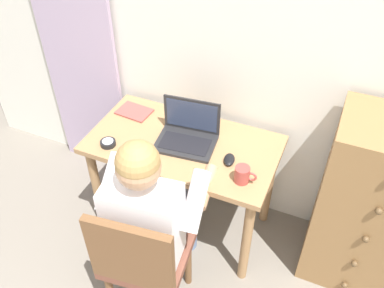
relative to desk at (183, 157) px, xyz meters
The scene contains 11 objects.
wall_back 0.90m from the desk, 36.09° to the left, with size 4.80×0.05×2.50m, color silver.
curtain_panel 1.06m from the desk, 161.28° to the left, with size 0.57×0.03×2.20m, color #B29EBC.
desk is the anchor object (origin of this frame).
dresser 1.09m from the desk, ahead, with size 0.56×0.47×1.11m.
chair 0.68m from the desk, 83.93° to the right, with size 0.46×0.45×0.89m.
person_seated 0.49m from the desk, 83.91° to the right, with size 0.57×0.61×1.21m.
laptop 0.17m from the desk, 55.23° to the left, with size 0.36×0.28×0.24m.
computer_mouse 0.33m from the desk, ahead, with size 0.06×0.10×0.03m, color black.
desk_clock 0.45m from the desk, 153.45° to the right, with size 0.09×0.09×0.03m.
notebook_pad 0.45m from the desk, 160.58° to the left, with size 0.21×0.15×0.01m, color #994742.
coffee_mug 0.47m from the desk, 21.60° to the right, with size 0.12×0.08×0.09m.
Camera 1 is at (0.26, 0.17, 2.30)m, focal length 38.37 mm.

